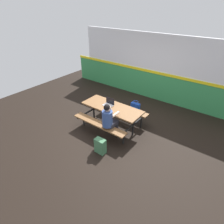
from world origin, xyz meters
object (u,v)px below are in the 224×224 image
laptop_silver (109,104)px  backpack_dark (100,146)px  picnic_table_main (112,111)px  tote_bag_bright (135,107)px  student_nearer (109,119)px

laptop_silver → backpack_dark: laptop_silver is taller
picnic_table_main → tote_bag_bright: 1.33m
picnic_table_main → tote_bag_bright: bearing=84.3°
student_nearer → picnic_table_main: bearing=119.3°
student_nearer → laptop_silver: size_ratio=3.75×
backpack_dark → tote_bag_bright: size_ratio=1.02×
picnic_table_main → laptop_silver: laptop_silver is taller
backpack_dark → tote_bag_bright: (-0.36, 2.45, -0.02)m
student_nearer → tote_bag_bright: student_nearer is taller
picnic_table_main → student_nearer: bearing=-60.7°
student_nearer → tote_bag_bright: size_ratio=2.81×
laptop_silver → picnic_table_main: bearing=-14.1°
laptop_silver → backpack_dark: size_ratio=0.73×
laptop_silver → backpack_dark: 1.49m
student_nearer → backpack_dark: bearing=-74.0°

